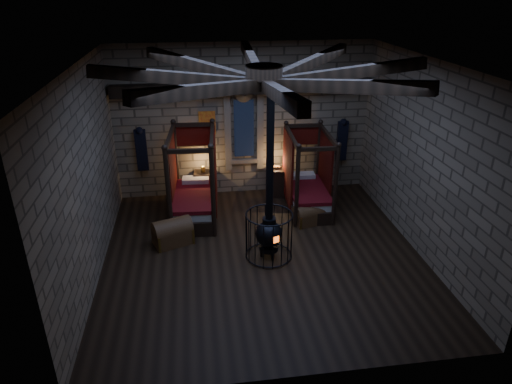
{
  "coord_description": "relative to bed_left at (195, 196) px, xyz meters",
  "views": [
    {
      "loc": [
        -1.37,
        -8.59,
        5.61
      ],
      "look_at": [
        -0.07,
        0.6,
        1.29
      ],
      "focal_mm": 32.0,
      "sensor_mm": 36.0,
      "label": 1
    }
  ],
  "objects": [
    {
      "name": "room",
      "position": [
        1.45,
        -2.05,
        3.19
      ],
      "size": [
        7.02,
        7.02,
        4.29
      ],
      "color": "black",
      "rests_on": "ground"
    },
    {
      "name": "trunk_left",
      "position": [
        -0.55,
        -1.34,
        -0.27
      ],
      "size": [
        1.01,
        0.82,
        0.64
      ],
      "rotation": [
        0.0,
        0.0,
        0.36
      ],
      "color": "brown",
      "rests_on": "ground"
    },
    {
      "name": "trunk_right",
      "position": [
        2.83,
        -0.83,
        -0.31
      ],
      "size": [
        0.83,
        0.64,
        0.54
      ],
      "rotation": [
        0.0,
        0.0,
        0.26
      ],
      "color": "brown",
      "rests_on": "ground"
    },
    {
      "name": "bed_left",
      "position": [
        0.0,
        0.0,
        0.0
      ],
      "size": [
        1.27,
        2.21,
        2.23
      ],
      "rotation": [
        0.0,
        0.0,
        -0.07
      ],
      "color": "black",
      "rests_on": "ground"
    },
    {
      "name": "bed_right",
      "position": [
        2.99,
        0.05,
        -0.04
      ],
      "size": [
        1.14,
        2.04,
        2.08
      ],
      "rotation": [
        0.0,
        0.0,
        -0.05
      ],
      "color": "black",
      "rests_on": "ground"
    },
    {
      "name": "nightstand_right",
      "position": [
        2.31,
        0.92,
        -0.13
      ],
      "size": [
        0.6,
        0.58,
        0.9
      ],
      "rotation": [
        0.0,
        0.0,
        -0.21
      ],
      "color": "black",
      "rests_on": "ground"
    },
    {
      "name": "nightstand_left",
      "position": [
        0.26,
        0.99,
        -0.14
      ],
      "size": [
        0.54,
        0.52,
        0.98
      ],
      "rotation": [
        0.0,
        0.0,
        -0.09
      ],
      "color": "black",
      "rests_on": "ground"
    },
    {
      "name": "stove",
      "position": [
        1.57,
        -2.21,
        0.08
      ],
      "size": [
        1.04,
        1.04,
        4.05
      ],
      "rotation": [
        0.0,
        0.0,
        0.39
      ],
      "color": "black",
      "rests_on": "ground"
    }
  ]
}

